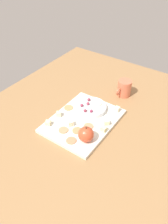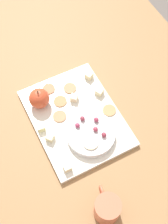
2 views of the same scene
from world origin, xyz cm
name	(u,v)px [view 1 (image 1 of 2)]	position (x,y,z in cm)	size (l,w,h in cm)	color
table	(82,126)	(0.00, 0.00, 1.81)	(136.80, 105.27, 3.63)	#966E45
platter	(83,121)	(-0.98, 0.23, 4.45)	(35.93, 27.53, 1.65)	silver
serving_dish	(91,108)	(-9.33, -1.23, 6.43)	(15.50, 15.50, 2.31)	silver
apple_whole	(86,134)	(8.96, 8.42, 8.68)	(6.81, 6.81, 6.81)	#C9482A
apple_stem	(86,128)	(8.96, 8.42, 12.68)	(0.50, 0.50, 1.20)	brown
cheese_cube_0	(48,123)	(11.03, -11.18, 6.42)	(2.30, 2.30, 2.30)	beige
cheese_cube_1	(117,109)	(-15.81, 10.12, 6.42)	(2.30, 2.30, 2.30)	beige
cheese_cube_2	(107,122)	(-4.52, 10.76, 6.42)	(2.30, 2.30, 2.30)	beige
cheese_cube_3	(59,114)	(3.41, -11.18, 6.42)	(2.30, 2.30, 2.30)	beige
cheese_cube_4	(103,129)	(0.28, 11.86, 6.42)	(2.30, 2.30, 2.30)	beige
cheese_cube_5	(71,123)	(5.22, -2.46, 6.42)	(2.30, 2.30, 2.30)	beige
cracker_0	(63,130)	(9.92, -3.12, 5.48)	(4.42, 4.42, 0.40)	tan
cracker_1	(89,126)	(1.47, 4.73, 5.48)	(4.42, 4.42, 0.40)	tan
cracker_2	(71,141)	(13.02, 3.54, 5.48)	(4.42, 4.42, 0.40)	tan
cracker_3	(69,108)	(-4.00, -10.97, 5.48)	(4.42, 4.42, 0.40)	tan
cracker_4	(77,131)	(6.64, 2.12, 5.48)	(4.42, 4.42, 0.40)	tan
grape_0	(88,104)	(-9.26, -2.84, 8.29)	(1.66, 1.50, 1.42)	#943145
grape_1	(85,111)	(-4.04, -0.91, 8.31)	(1.66, 1.50, 1.46)	#8B3545
grape_2	(89,100)	(-12.17, -4.24, 8.37)	(1.66, 1.50, 1.57)	#893142
grape_3	(82,105)	(-6.45, -4.60, 8.36)	(1.66, 1.50, 1.55)	#98344B
grape_4	(91,111)	(-5.47, 1.58, 8.27)	(1.66, 1.50, 1.37)	#91324E
apple_slice_0	(97,103)	(-12.43, 0.51, 7.88)	(4.72, 4.72, 0.60)	#F3E7BB
cup	(124,88)	(-31.97, 5.67, 8.13)	(10.52, 7.37, 9.00)	#D4694A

